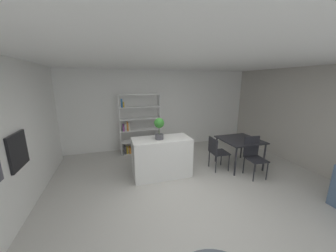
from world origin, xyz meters
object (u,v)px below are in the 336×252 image
at_px(open_bookshelf, 137,127).
at_px(built_in_oven, 18,151).
at_px(potted_plant_on_island, 159,127).
at_px(dining_chair_island_side, 216,150).
at_px(dining_table, 240,142).
at_px(dining_chair_near, 254,154).
at_px(kitchen_island, 162,157).

bearing_deg(open_bookshelf, built_in_oven, -133.05).
distance_m(potted_plant_on_island, dining_chair_island_side, 1.65).
bearing_deg(dining_table, open_bookshelf, 143.91).
relative_size(potted_plant_on_island, dining_chair_island_side, 0.58).
xyz_separation_m(built_in_oven, dining_chair_near, (4.67, 0.03, -0.62)).
bearing_deg(dining_chair_near, kitchen_island, 168.93).
height_order(built_in_oven, kitchen_island, built_in_oven).
bearing_deg(dining_chair_near, built_in_oven, -174.28).
bearing_deg(kitchen_island, dining_table, -3.30).
bearing_deg(open_bookshelf, potted_plant_on_island, -80.25).
relative_size(potted_plant_on_island, dining_table, 0.51).
height_order(open_bookshelf, dining_table, open_bookshelf).
relative_size(kitchen_island, dining_table, 1.39).
distance_m(open_bookshelf, dining_chair_island_side, 2.55).
bearing_deg(built_in_oven, dining_chair_near, 0.40).
height_order(built_in_oven, open_bookshelf, open_bookshelf).
relative_size(potted_plant_on_island, open_bookshelf, 0.27).
relative_size(built_in_oven, dining_chair_island_side, 0.67).
bearing_deg(dining_table, potted_plant_on_island, 177.47).
xyz_separation_m(built_in_oven, kitchen_island, (2.54, 0.66, -0.70)).
distance_m(kitchen_island, dining_table, 2.13).
xyz_separation_m(kitchen_island, dining_chair_island_side, (1.42, -0.12, 0.05)).
relative_size(built_in_oven, dining_table, 0.58).
distance_m(kitchen_island, dining_chair_near, 2.22).
xyz_separation_m(open_bookshelf, dining_chair_near, (2.48, -2.31, -0.31)).
relative_size(kitchen_island, open_bookshelf, 0.73).
bearing_deg(dining_table, kitchen_island, 176.70).
distance_m(built_in_oven, potted_plant_on_island, 2.56).
xyz_separation_m(potted_plant_on_island, dining_table, (2.18, -0.10, -0.56)).
distance_m(dining_chair_island_side, dining_chair_near, 0.87).
bearing_deg(dining_table, dining_chair_island_side, 179.65).
bearing_deg(potted_plant_on_island, dining_table, -2.53).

